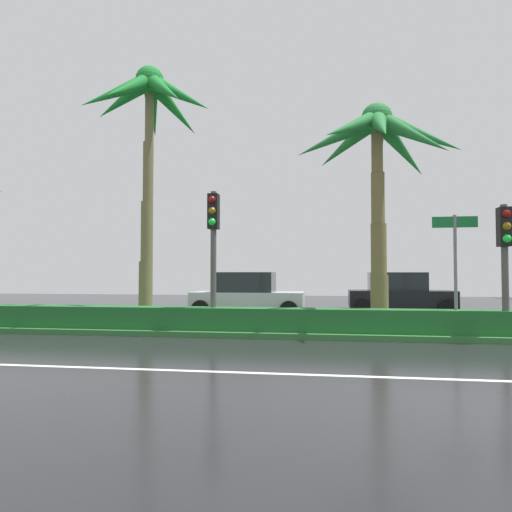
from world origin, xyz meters
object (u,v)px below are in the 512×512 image
object	(u,v)px
street_name_sign	(455,257)
palm_tree_mid_left	(148,114)
traffic_signal_median_right	(505,245)
car_in_traffic_second	(399,294)
traffic_signal_median_left	(213,234)
palm_tree_centre_left	(378,149)
car_in_traffic_leading	(247,295)

from	to	relation	value
street_name_sign	palm_tree_mid_left	bearing A→B (deg)	169.65
traffic_signal_median_right	street_name_sign	bearing A→B (deg)	167.00
street_name_sign	car_in_traffic_second	distance (m)	8.20
palm_tree_mid_left	traffic_signal_median_left	world-z (taller)	palm_tree_mid_left
palm_tree_centre_left	car_in_traffic_leading	bearing A→B (deg)	138.61
palm_tree_centre_left	street_name_sign	xyz separation A→B (m)	(1.73, -1.44, -3.20)
palm_tree_mid_left	traffic_signal_median_right	bearing A→B (deg)	-10.65
palm_tree_mid_left	car_in_traffic_second	distance (m)	12.32
palm_tree_centre_left	street_name_sign	world-z (taller)	palm_tree_centre_left
street_name_sign	palm_tree_centre_left	bearing A→B (deg)	140.24
traffic_signal_median_right	car_in_traffic_second	size ratio (longest dim) A/B	0.75
street_name_sign	car_in_traffic_second	world-z (taller)	street_name_sign
palm_tree_centre_left	traffic_signal_median_right	size ratio (longest dim) A/B	2.02
traffic_signal_median_right	traffic_signal_median_left	bearing A→B (deg)	178.38
traffic_signal_median_right	street_name_sign	world-z (taller)	traffic_signal_median_right
palm_tree_centre_left	car_in_traffic_second	size ratio (longest dim) A/B	1.51
traffic_signal_median_right	car_in_traffic_leading	bearing A→B (deg)	142.26
palm_tree_centre_left	car_in_traffic_second	distance (m)	8.16
palm_tree_centre_left	street_name_sign	distance (m)	3.91
palm_tree_mid_left	car_in_traffic_second	bearing A→B (deg)	37.00
palm_tree_centre_left	traffic_signal_median_left	distance (m)	5.41
palm_tree_mid_left	car_in_traffic_leading	bearing A→B (deg)	56.78
car_in_traffic_second	palm_tree_mid_left	bearing A→B (deg)	-143.00
car_in_traffic_second	street_name_sign	bearing A→B (deg)	-88.54
palm_tree_mid_left	car_in_traffic_second	xyz separation A→B (m)	(8.62, 6.49, -5.95)
traffic_signal_median_left	traffic_signal_median_right	bearing A→B (deg)	-1.62
palm_tree_centre_left	car_in_traffic_second	bearing A→B (deg)	77.17
car_in_traffic_second	palm_tree_centre_left	bearing A→B (deg)	-102.83
palm_tree_mid_left	car_in_traffic_second	world-z (taller)	palm_tree_mid_left
car_in_traffic_leading	car_in_traffic_second	bearing A→B (deg)	23.42
traffic_signal_median_left	street_name_sign	bearing A→B (deg)	0.39
palm_tree_centre_left	street_name_sign	bearing A→B (deg)	-39.76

